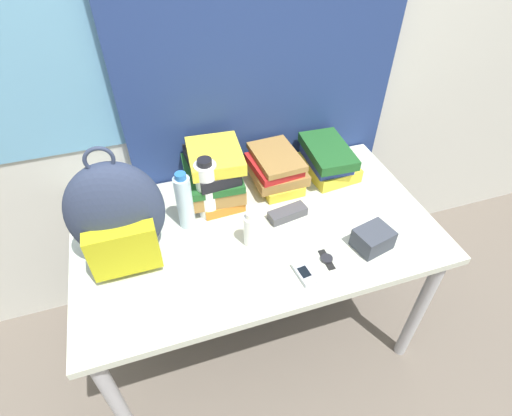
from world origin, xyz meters
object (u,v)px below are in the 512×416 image
object	(u,v)px
sports_bottle	(207,189)
wristwatch	(327,259)
book_stack_right	(328,160)
camera_pouch	(373,239)
cell_phone	(304,273)
backpack	(117,216)
book_stack_center	(276,170)
water_bottle	(185,202)
sunscreen_bottle	(251,230)
sunglasses_case	(288,213)
book_stack_left	(214,174)

from	to	relation	value
sports_bottle	wristwatch	world-z (taller)	sports_bottle
book_stack_right	camera_pouch	world-z (taller)	book_stack_right
wristwatch	cell_phone	bearing A→B (deg)	-160.59
cell_phone	wristwatch	xyz separation A→B (m)	(0.10, 0.04, -0.00)
wristwatch	backpack	bearing A→B (deg)	159.71
book_stack_center	book_stack_right	xyz separation A→B (m)	(0.23, 0.00, -0.00)
book_stack_center	book_stack_right	distance (m)	0.23
water_bottle	camera_pouch	distance (m)	0.68
book_stack_center	water_bottle	xyz separation A→B (m)	(-0.40, -0.12, 0.04)
cell_phone	wristwatch	distance (m)	0.11
backpack	sunscreen_bottle	bearing A→B (deg)	-10.82
backpack	water_bottle	xyz separation A→B (m)	(0.23, 0.08, -0.07)
sports_bottle	sunscreen_bottle	size ratio (longest dim) A/B	1.72
book_stack_center	sports_bottle	bearing A→B (deg)	-163.88
cell_phone	sunglasses_case	xyz separation A→B (m)	(0.05, 0.28, 0.01)
sports_bottle	wristwatch	xyz separation A→B (m)	(0.33, -0.36, -0.12)
wristwatch	sunscreen_bottle	bearing A→B (deg)	144.78
book_stack_left	sports_bottle	world-z (taller)	sports_bottle
backpack	sports_bottle	distance (m)	0.35
sunscreen_bottle	sunglasses_case	world-z (taller)	sunscreen_bottle
camera_pouch	backpack	bearing A→B (deg)	164.49
backpack	sunscreen_bottle	distance (m)	0.45
water_bottle	wristwatch	xyz separation A→B (m)	(0.42, -0.32, -0.11)
sports_bottle	sunglasses_case	world-z (taller)	sports_bottle
backpack	wristwatch	xyz separation A→B (m)	(0.65, -0.24, -0.18)
cell_phone	water_bottle	bearing A→B (deg)	131.90
backpack	book_stack_left	bearing A→B (deg)	30.49
backpack	book_stack_left	xyz separation A→B (m)	(0.36, 0.21, -0.07)
water_bottle	sports_bottle	world-z (taller)	sports_bottle
book_stack_right	sunscreen_bottle	bearing A→B (deg)	-146.15
sunglasses_case	wristwatch	bearing A→B (deg)	-78.39
sunscreen_bottle	book_stack_right	bearing A→B (deg)	33.85
wristwatch	sunglasses_case	bearing A→B (deg)	101.61
water_bottle	camera_pouch	size ratio (longest dim) A/B	1.67
book_stack_left	book_stack_right	xyz separation A→B (m)	(0.50, -0.00, -0.04)
book_stack_right	cell_phone	world-z (taller)	book_stack_right
book_stack_right	sunglasses_case	size ratio (longest dim) A/B	1.81
book_stack_center	sunscreen_bottle	xyz separation A→B (m)	(-0.20, -0.29, -0.01)
sunscreen_bottle	sunglasses_case	distance (m)	0.20
book_stack_left	wristwatch	bearing A→B (deg)	-57.94
book_stack_center	water_bottle	world-z (taller)	water_bottle
backpack	sports_bottle	size ratio (longest dim) A/B	1.74
book_stack_right	camera_pouch	xyz separation A→B (m)	(-0.03, -0.44, -0.03)
backpack	water_bottle	world-z (taller)	backpack
backpack	sports_bottle	xyz separation A→B (m)	(0.32, 0.12, -0.06)
sports_bottle	cell_phone	xyz separation A→B (m)	(0.23, -0.39, -0.11)
water_bottle	cell_phone	distance (m)	0.49
book_stack_right	sunscreen_bottle	world-z (taller)	sunscreen_bottle
sports_bottle	wristwatch	distance (m)	0.50
book_stack_right	sports_bottle	bearing A→B (deg)	-170.28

